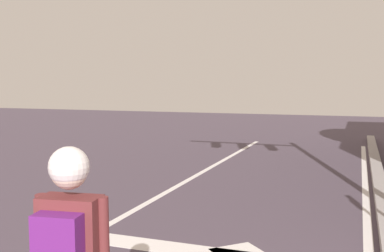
# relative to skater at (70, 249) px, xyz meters

# --- Properties ---
(lane_line_center) EXTENTS (0.12, 20.00, 0.01)m
(lane_line_center) POSITION_rel_skater_xyz_m (-1.74, 3.06, -1.04)
(lane_line_center) COLOR silver
(lane_line_center) RESTS_ON ground
(lane_arrow_head) EXTENTS (0.71, 0.71, 0.01)m
(lane_arrow_head) POSITION_rel_skater_xyz_m (0.21, 2.94, -1.04)
(lane_arrow_head) COLOR silver
(lane_arrow_head) RESTS_ON ground
(skater) EXTENTS (0.43, 0.59, 1.54)m
(skater) POSITION_rel_skater_xyz_m (0.00, 0.00, 0.00)
(skater) COLOR #3A4365
(skater) RESTS_ON skateboard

